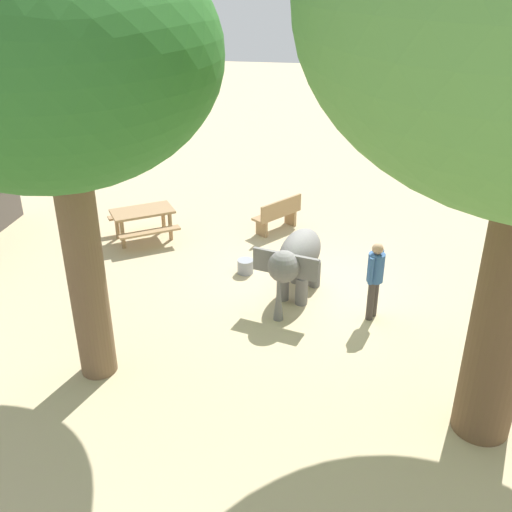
# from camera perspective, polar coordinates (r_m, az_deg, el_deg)

# --- Properties ---
(ground_plane) EXTENTS (60.00, 60.00, 0.00)m
(ground_plane) POSITION_cam_1_polar(r_m,az_deg,el_deg) (12.66, 4.84, -3.63)
(ground_plane) COLOR tan
(elephant) EXTENTS (2.03, 1.43, 1.39)m
(elephant) POSITION_cam_1_polar(r_m,az_deg,el_deg) (12.11, 3.90, -0.29)
(elephant) COLOR slate
(elephant) RESTS_ON ground_plane
(person_handler) EXTENTS (0.47, 0.32, 1.62)m
(person_handler) POSITION_cam_1_polar(r_m,az_deg,el_deg) (11.59, 11.36, -1.80)
(person_handler) COLOR #3F3833
(person_handler) RESTS_ON ground_plane
(shade_tree_secondary) EXTENTS (5.00, 4.58, 6.99)m
(shade_tree_secondary) POSITION_cam_1_polar(r_m,az_deg,el_deg) (8.81, -18.81, 17.42)
(shade_tree_secondary) COLOR brown
(shade_tree_secondary) RESTS_ON ground_plane
(wooden_bench) EXTENTS (1.35, 1.18, 0.88)m
(wooden_bench) POSITION_cam_1_polar(r_m,az_deg,el_deg) (15.31, 2.15, 4.06)
(wooden_bench) COLOR #9E7A51
(wooden_bench) RESTS_ON ground_plane
(picnic_table_near) EXTENTS (2.06, 2.06, 0.78)m
(picnic_table_near) POSITION_cam_1_polar(r_m,az_deg,el_deg) (15.07, -10.81, 3.67)
(picnic_table_near) COLOR #9E7A51
(picnic_table_near) RESTS_ON ground_plane
(feed_bucket) EXTENTS (0.36, 0.36, 0.32)m
(feed_bucket) POSITION_cam_1_polar(r_m,az_deg,el_deg) (13.36, -1.03, -0.99)
(feed_bucket) COLOR gray
(feed_bucket) RESTS_ON ground_plane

